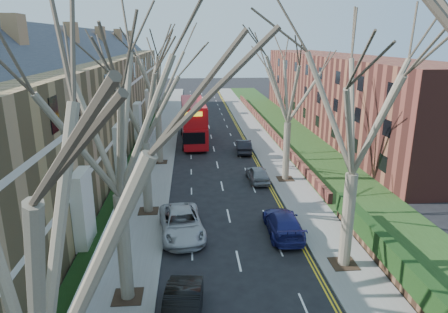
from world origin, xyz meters
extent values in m
cube|color=slate|center=(-6.00, 39.00, 0.06)|extent=(3.00, 102.00, 0.12)
cube|color=slate|center=(6.00, 39.00, 0.06)|extent=(3.00, 102.00, 0.12)
cube|color=olive|center=(-13.80, 31.00, 5.00)|extent=(9.00, 78.00, 10.00)
cube|color=#2F3139|center=(-13.80, 31.00, 11.00)|extent=(4.67, 78.00, 4.67)
cube|color=silver|center=(-9.35, 31.00, 3.50)|extent=(0.12, 78.00, 0.35)
cube|color=silver|center=(-9.35, 31.00, 7.00)|extent=(0.12, 78.00, 0.35)
cube|color=brown|center=(17.50, 43.00, 5.00)|extent=(8.00, 54.00, 10.00)
cube|color=brown|center=(7.70, 43.00, 0.57)|extent=(0.35, 54.00, 0.90)
cube|color=white|center=(-7.65, 31.00, 0.62)|extent=(0.30, 78.00, 1.00)
cube|color=#1E3914|center=(10.50, 39.00, 0.15)|extent=(6.00, 102.00, 0.06)
cylinder|color=#766954|center=(-5.70, 6.00, 2.75)|extent=(0.64, 0.64, 5.25)
cube|color=#2D2116|center=(-5.70, 6.00, 0.14)|extent=(1.40, 1.40, 0.05)
cylinder|color=#766954|center=(-5.70, 16.00, 2.66)|extent=(0.64, 0.64, 5.07)
cube|color=#2D2116|center=(-5.70, 16.00, 0.14)|extent=(1.40, 1.40, 0.05)
cylinder|color=#766954|center=(-5.70, 28.00, 2.75)|extent=(0.60, 0.60, 5.25)
cube|color=#2D2116|center=(-5.70, 28.00, 0.14)|extent=(1.40, 1.40, 0.05)
cylinder|color=#766954|center=(5.70, 8.00, 2.75)|extent=(0.64, 0.64, 5.25)
cube|color=#2D2116|center=(5.70, 8.00, 0.14)|extent=(1.40, 1.40, 0.05)
cylinder|color=#766954|center=(5.70, 22.00, 2.66)|extent=(0.60, 0.60, 5.07)
cube|color=#2D2116|center=(5.70, 22.00, 0.14)|extent=(1.40, 1.40, 0.05)
cube|color=#A60B10|center=(-2.24, 36.59, 1.52)|extent=(3.15, 11.83, 2.35)
cube|color=#A60B10|center=(-2.24, 36.59, 3.76)|extent=(3.13, 11.25, 2.13)
cube|color=black|center=(-2.24, 36.59, 2.00)|extent=(3.13, 10.89, 0.96)
cube|color=black|center=(-2.24, 36.59, 3.87)|extent=(3.12, 10.66, 0.96)
imported|color=black|center=(-3.06, 3.91, 0.75)|extent=(1.99, 4.69, 1.50)
imported|color=#AEAFB4|center=(-3.24, 12.43, 0.79)|extent=(3.26, 5.92, 1.57)
imported|color=navy|center=(3.23, 12.02, 0.74)|extent=(2.20, 5.16, 1.48)
imported|color=gray|center=(3.21, 21.94, 0.69)|extent=(1.82, 4.15, 1.39)
imported|color=black|center=(3.20, 31.25, 0.73)|extent=(1.83, 4.51, 1.45)
camera|label=1|loc=(-2.46, -10.78, 11.99)|focal=32.00mm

